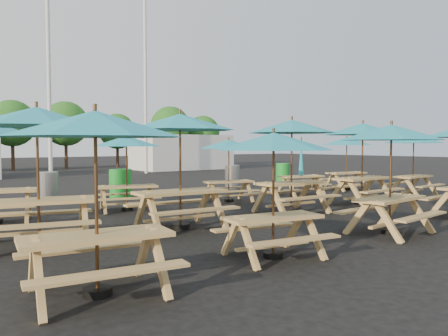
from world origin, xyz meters
TOP-DOWN VIEW (x-y plane):
  - ground at (0.00, 0.00)m, footprint 120.00×120.00m
  - picnic_unit_0 at (-6.45, -4.58)m, footprint 2.38×2.38m
  - picnic_unit_1 at (-6.34, -1.38)m, footprint 2.88×2.88m
  - picnic_unit_3 at (-3.50, -4.54)m, footprint 2.21×2.21m
  - picnic_unit_4 at (-3.45, -1.54)m, footprint 2.53×2.53m
  - picnic_unit_5 at (-3.27, 1.65)m, footprint 2.44×2.44m
  - picnic_unit_6 at (-0.25, -4.57)m, footprint 2.31×2.31m
  - picnic_unit_7 at (0.11, -1.39)m, footprint 2.51×2.51m
  - picnic_unit_8 at (0.19, 1.50)m, footprint 2.29×2.29m
  - picnic_unit_10 at (3.07, -1.50)m, footprint 2.42×2.42m
  - picnic_unit_11 at (3.46, 1.41)m, footprint 1.90×1.73m
  - picnic_unit_13 at (6.27, -1.32)m, footprint 2.23×2.23m
  - picnic_unit_14 at (6.34, 1.61)m, footprint 2.28×2.28m
  - waste_bin_0 at (-4.61, 4.58)m, footprint 0.62×0.62m
  - waste_bin_1 at (-2.26, 4.64)m, footprint 0.62×0.62m
  - waste_bin_2 at (-2.01, 4.81)m, footprint 0.62×0.62m
  - waste_bin_3 at (2.92, 4.83)m, footprint 0.62×0.62m
  - waste_bin_4 at (5.96, 4.92)m, footprint 0.62×0.62m
  - mast_0 at (-2.00, 14.00)m, footprint 0.20×0.20m
  - mast_1 at (4.50, 16.00)m, footprint 0.20×0.20m
  - event_tent_1 at (9.00, 19.00)m, footprint 7.00×4.00m
  - tree_3 at (-1.75, 24.72)m, footprint 3.36×3.36m
  - tree_4 at (1.90, 24.26)m, footprint 3.41×3.41m
  - tree_5 at (6.22, 24.67)m, footprint 2.94×2.94m
  - tree_6 at (10.23, 22.90)m, footprint 3.38×3.38m
  - tree_7 at (13.63, 22.92)m, footprint 2.95×2.95m

SIDE VIEW (x-z plane):
  - ground at x=0.00m, z-range 0.00..0.00m
  - waste_bin_0 at x=-4.61m, z-range 0.00..0.99m
  - waste_bin_1 at x=-2.26m, z-range 0.00..0.99m
  - waste_bin_2 at x=-2.01m, z-range 0.00..0.99m
  - waste_bin_3 at x=2.92m, z-range 0.00..0.99m
  - waste_bin_4 at x=5.96m, z-range 0.00..0.99m
  - picnic_unit_11 at x=3.46m, z-range -0.19..1.94m
  - event_tent_1 at x=9.00m, z-range 0.00..2.60m
  - picnic_unit_8 at x=0.19m, z-range 0.75..2.77m
  - picnic_unit_3 at x=-3.50m, z-range 0.76..2.81m
  - picnic_unit_5 at x=-3.27m, z-range 0.78..2.89m
  - picnic_unit_14 at x=6.34m, z-range 0.80..2.95m
  - picnic_unit_13 at x=6.27m, z-range 0.83..3.07m
  - picnic_unit_0 at x=-6.45m, z-range 0.84..3.10m
  - picnic_unit_6 at x=-0.25m, z-range 0.84..3.11m
  - picnic_unit_10 at x=3.07m, z-range 0.93..3.46m
  - picnic_unit_7 at x=0.11m, z-range 0.93..3.47m
  - picnic_unit_4 at x=-3.45m, z-range 0.93..3.47m
  - picnic_unit_1 at x=-6.34m, z-range 0.94..3.48m
  - tree_5 at x=6.22m, z-range 0.75..5.20m
  - tree_7 at x=13.63m, z-range 0.75..5.23m
  - tree_3 at x=-1.75m, z-range 0.86..5.95m
  - tree_6 at x=10.23m, z-range 0.86..5.99m
  - tree_4 at x=1.90m, z-range 0.87..6.04m
  - mast_0 at x=-2.00m, z-range 0.00..12.00m
  - mast_1 at x=4.50m, z-range 0.00..12.00m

